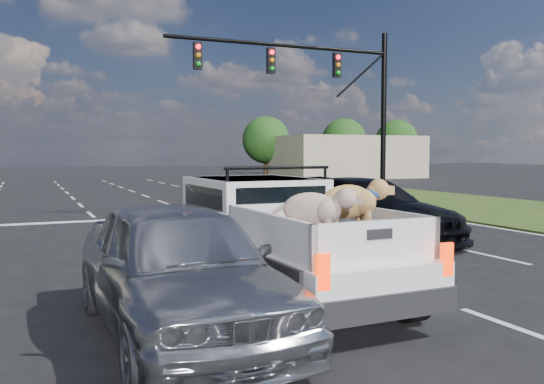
{
  "coord_description": "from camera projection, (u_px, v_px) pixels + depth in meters",
  "views": [
    {
      "loc": [
        -3.94,
        -9.28,
        2.24
      ],
      "look_at": [
        0.96,
        2.0,
        1.38
      ],
      "focal_mm": 38.0,
      "sensor_mm": 36.0,
      "label": 1
    }
  ],
  "objects": [
    {
      "name": "ground",
      "position": [
        267.0,
        278.0,
        10.22
      ],
      "size": [
        160.0,
        160.0,
        0.0
      ],
      "primitive_type": "plane",
      "color": "black",
      "rests_on": "ground"
    },
    {
      "name": "road_markings",
      "position": [
        177.0,
        231.0,
        16.22
      ],
      "size": [
        17.75,
        60.0,
        0.01
      ],
      "color": "silver",
      "rests_on": "ground"
    },
    {
      "name": "grass_shoulder_right",
      "position": [
        532.0,
        213.0,
        20.87
      ],
      "size": [
        8.0,
        60.0,
        0.06
      ],
      "primitive_type": "cube",
      "color": "#263E13",
      "rests_on": "ground"
    },
    {
      "name": "traffic_signal",
      "position": [
        332.0,
        88.0,
        22.35
      ],
      "size": [
        9.11,
        0.31,
        7.0
      ],
      "color": "black",
      "rests_on": "ground"
    },
    {
      "name": "building_right",
      "position": [
        347.0,
        157.0,
        49.94
      ],
      "size": [
        12.0,
        7.0,
        3.6
      ],
      "primitive_type": "cube",
      "color": "tan",
      "rests_on": "ground"
    },
    {
      "name": "tree_far_d",
      "position": [
        266.0,
        140.0,
        51.12
      ],
      "size": [
        4.2,
        4.2,
        5.4
      ],
      "color": "#332114",
      "rests_on": "ground"
    },
    {
      "name": "tree_far_e",
      "position": [
        344.0,
        141.0,
        54.29
      ],
      "size": [
        4.2,
        4.2,
        5.4
      ],
      "color": "#332114",
      "rests_on": "ground"
    },
    {
      "name": "tree_far_f",
      "position": [
        397.0,
        141.0,
        56.68
      ],
      "size": [
        4.2,
        4.2,
        5.4
      ],
      "color": "#332114",
      "rests_on": "ground"
    },
    {
      "name": "pickup_truck",
      "position": [
        280.0,
        234.0,
        9.08
      ],
      "size": [
        2.15,
        5.42,
        2.01
      ],
      "rotation": [
        0.0,
        0.0,
        0.03
      ],
      "color": "black",
      "rests_on": "ground"
    },
    {
      "name": "silver_sedan",
      "position": [
        179.0,
        267.0,
        7.03
      ],
      "size": [
        2.07,
        4.91,
        1.66
      ],
      "primitive_type": "imported",
      "rotation": [
        0.0,
        0.0,
        0.02
      ],
      "color": "#A8AAAF",
      "rests_on": "ground"
    },
    {
      "name": "black_coupe",
      "position": [
        366.0,
        210.0,
        14.43
      ],
      "size": [
        3.44,
        5.8,
        1.58
      ],
      "primitive_type": "imported",
      "rotation": [
        0.0,
        0.0,
        0.24
      ],
      "color": "black",
      "rests_on": "ground"
    }
  ]
}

